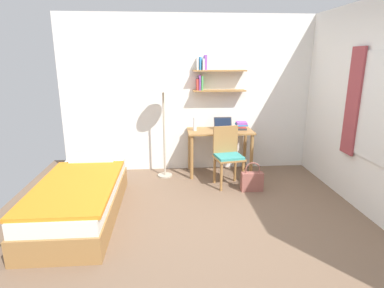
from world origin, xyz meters
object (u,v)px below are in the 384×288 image
at_px(bed, 80,198).
at_px(standing_lamp, 163,90).
at_px(book_stack, 241,125).
at_px(desk, 220,139).
at_px(water_bottle, 195,124).
at_px(desk_chair, 228,154).
at_px(handbag, 252,181).
at_px(laptop, 223,127).

relative_size(bed, standing_lamp, 1.24).
distance_m(bed, book_stack, 2.78).
xyz_separation_m(bed, desk, (1.95, 1.36, 0.37)).
bearing_deg(water_bottle, desk, -0.39).
bearing_deg(desk, standing_lamp, -175.91).
height_order(bed, book_stack, book_stack).
relative_size(bed, desk_chair, 2.23).
xyz_separation_m(bed, desk_chair, (1.99, 0.87, 0.26)).
distance_m(desk, desk_chair, 0.51).
xyz_separation_m(desk, handbag, (0.36, -0.77, -0.46)).
distance_m(standing_lamp, handbag, 1.93).
bearing_deg(laptop, water_bottle, -178.07).
distance_m(desk_chair, water_bottle, 0.77).
distance_m(bed, water_bottle, 2.14).
xyz_separation_m(laptop, handbag, (0.31, -0.79, -0.65)).
xyz_separation_m(laptop, water_bottle, (-0.47, -0.02, 0.06)).
bearing_deg(handbag, standing_lamp, 151.39).
xyz_separation_m(laptop, book_stack, (0.32, 0.04, 0.01)).
relative_size(water_bottle, book_stack, 0.95).
relative_size(standing_lamp, laptop, 5.40).
xyz_separation_m(book_stack, handbag, (-0.00, -0.82, -0.66)).
distance_m(laptop, handbag, 1.07).
distance_m(standing_lamp, water_bottle, 0.75).
relative_size(desk, standing_lamp, 0.66).
relative_size(desk_chair, standing_lamp, 0.56).
distance_m(desk_chair, book_stack, 0.72).
distance_m(desk_chair, handbag, 0.55).
bearing_deg(water_bottle, laptop, 1.93).
bearing_deg(bed, handbag, 14.48).
xyz_separation_m(standing_lamp, laptop, (0.97, 0.08, -0.61)).
relative_size(standing_lamp, handbag, 3.69).
bearing_deg(water_bottle, handbag, -44.45).
distance_m(laptop, water_bottle, 0.48).
distance_m(water_bottle, handbag, 1.31).
bearing_deg(laptop, standing_lamp, -175.03).
height_order(bed, laptop, laptop).
xyz_separation_m(desk_chair, laptop, (0.01, 0.52, 0.30)).
distance_m(standing_lamp, laptop, 1.15).
bearing_deg(desk, desk_chair, -85.31).
relative_size(book_stack, handbag, 0.53).
distance_m(desk, book_stack, 0.42).
bearing_deg(laptop, bed, -145.34).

